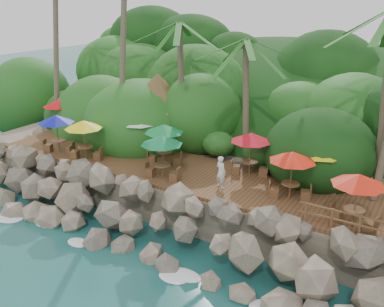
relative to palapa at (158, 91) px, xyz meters
The scene contains 11 objects.
ground 11.90m from the palapa, 63.73° to the right, with size 140.00×140.00×0.00m, color #19514F.
land_base 9.39m from the palapa, 55.45° to the left, with size 32.00×25.20×2.10m, color gray.
jungle_hill 15.99m from the palapa, 72.03° to the left, with size 44.80×28.00×15.40m, color #143811.
seawall 9.81m from the palapa, 57.86° to the right, with size 29.00×4.00×2.30m, color gray, non-canonical shape.
terrace 6.71m from the palapa, 35.83° to the right, with size 26.00×5.00×0.20m, color brown.
jungle_foliage 9.32m from the palapa, 51.00° to the left, with size 44.00×16.00×12.00m, color #143811, non-canonical shape.
foam_line 11.65m from the palapa, 62.98° to the right, with size 25.20×0.80×0.06m.
palapa is the anchor object (origin of this frame).
dining_clusters 6.15m from the palapa, 37.44° to the right, with size 25.50×5.25×2.42m.
railing 15.81m from the palapa, 21.39° to the right, with size 6.10×0.10×1.00m.
waiter 8.54m from the palapa, 31.86° to the right, with size 0.62×0.41×1.70m, color silver.
Camera 1 is at (11.40, -12.77, 11.52)m, focal length 39.94 mm.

